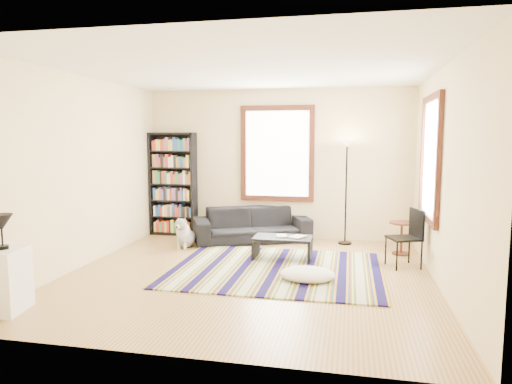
% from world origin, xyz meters
% --- Properties ---
extents(floor, '(5.00, 5.00, 0.10)m').
position_xyz_m(floor, '(0.00, 0.00, -0.05)').
color(floor, tan).
rests_on(floor, ground).
extents(ceiling, '(5.00, 5.00, 0.10)m').
position_xyz_m(ceiling, '(0.00, 0.00, 2.85)').
color(ceiling, white).
rests_on(ceiling, floor).
extents(wall_back, '(5.00, 0.10, 2.80)m').
position_xyz_m(wall_back, '(0.00, 2.55, 1.40)').
color(wall_back, beige).
rests_on(wall_back, floor).
extents(wall_front, '(5.00, 0.10, 2.80)m').
position_xyz_m(wall_front, '(0.00, -2.55, 1.40)').
color(wall_front, beige).
rests_on(wall_front, floor).
extents(wall_left, '(0.10, 5.00, 2.80)m').
position_xyz_m(wall_left, '(-2.55, 0.00, 1.40)').
color(wall_left, beige).
rests_on(wall_left, floor).
extents(wall_right, '(0.10, 5.00, 2.80)m').
position_xyz_m(wall_right, '(2.55, 0.00, 1.40)').
color(wall_right, beige).
rests_on(wall_right, floor).
extents(window_back, '(1.20, 0.06, 1.60)m').
position_xyz_m(window_back, '(0.00, 2.47, 1.60)').
color(window_back, white).
rests_on(window_back, wall_back).
extents(window_right, '(0.06, 1.20, 1.60)m').
position_xyz_m(window_right, '(2.47, 0.80, 1.60)').
color(window_right, white).
rests_on(window_right, wall_right).
extents(rug, '(3.01, 2.40, 0.02)m').
position_xyz_m(rug, '(0.34, 0.28, 0.01)').
color(rug, '#110B3A').
rests_on(rug, floor).
extents(sofa, '(1.61, 2.26, 0.62)m').
position_xyz_m(sofa, '(-0.40, 2.05, 0.31)').
color(sofa, black).
rests_on(sofa, floor).
extents(bookshelf, '(0.90, 0.30, 2.00)m').
position_xyz_m(bookshelf, '(-2.03, 2.32, 1.00)').
color(bookshelf, black).
rests_on(bookshelf, floor).
extents(coffee_table, '(1.00, 0.73, 0.36)m').
position_xyz_m(coffee_table, '(0.35, 0.88, 0.18)').
color(coffee_table, black).
rests_on(coffee_table, floor).
extents(book_a, '(0.25, 0.21, 0.02)m').
position_xyz_m(book_a, '(0.25, 0.88, 0.37)').
color(book_a, beige).
rests_on(book_a, coffee_table).
extents(book_b, '(0.28, 0.31, 0.02)m').
position_xyz_m(book_b, '(0.50, 0.93, 0.37)').
color(book_b, beige).
rests_on(book_b, coffee_table).
extents(floor_cushion, '(0.88, 0.78, 0.18)m').
position_xyz_m(floor_cushion, '(0.83, -0.14, 0.09)').
color(floor_cushion, silver).
rests_on(floor_cushion, floor).
extents(floor_lamp, '(0.39, 0.39, 1.86)m').
position_xyz_m(floor_lamp, '(1.29, 2.15, 0.93)').
color(floor_lamp, black).
rests_on(floor_lamp, floor).
extents(side_table, '(0.44, 0.44, 0.54)m').
position_xyz_m(side_table, '(2.20, 1.57, 0.27)').
color(side_table, '#4D1913').
rests_on(side_table, floor).
extents(folding_chair, '(0.54, 0.53, 0.86)m').
position_xyz_m(folding_chair, '(2.15, 0.82, 0.43)').
color(folding_chair, black).
rests_on(folding_chair, floor).
extents(white_cabinet, '(0.46, 0.56, 0.70)m').
position_xyz_m(white_cabinet, '(-2.30, -1.88, 0.35)').
color(white_cabinet, white).
rests_on(white_cabinet, floor).
extents(table_lamp, '(0.32, 0.32, 0.38)m').
position_xyz_m(table_lamp, '(-2.30, -1.88, 0.89)').
color(table_lamp, black).
rests_on(table_lamp, white_cabinet).
extents(dog, '(0.44, 0.57, 0.52)m').
position_xyz_m(dog, '(-1.43, 1.35, 0.26)').
color(dog, '#ABABAB').
rests_on(dog, floor).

